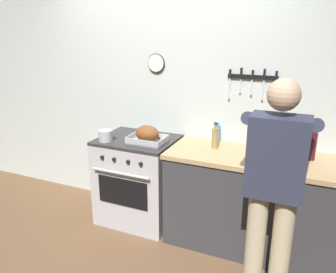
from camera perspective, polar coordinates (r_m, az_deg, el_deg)
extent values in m
cube|color=silver|center=(3.49, 0.61, 7.15)|extent=(6.00, 0.10, 2.60)
cube|color=black|center=(3.16, 14.21, 9.82)|extent=(0.45, 0.02, 0.04)
cube|color=silver|center=(3.21, 10.38, 8.03)|extent=(0.02, 0.00, 0.20)
cube|color=black|center=(3.19, 10.52, 10.48)|extent=(0.02, 0.02, 0.08)
cube|color=silver|center=(3.18, 12.23, 8.44)|extent=(0.01, 0.00, 0.13)
cube|color=black|center=(3.17, 12.36, 10.48)|extent=(0.02, 0.02, 0.10)
cube|color=silver|center=(3.16, 14.06, 8.15)|extent=(0.02, 0.00, 0.14)
cube|color=black|center=(3.15, 14.21, 10.18)|extent=(0.02, 0.02, 0.08)
cube|color=silver|center=(3.15, 15.88, 7.62)|extent=(0.02, 0.00, 0.18)
cube|color=black|center=(3.13, 16.10, 10.13)|extent=(0.02, 0.02, 0.10)
cube|color=silver|center=(3.14, 17.75, 7.49)|extent=(0.02, 0.00, 0.17)
cube|color=black|center=(3.12, 17.97, 9.81)|extent=(0.02, 0.02, 0.08)
cylinder|color=white|center=(3.44, -2.04, 12.39)|extent=(0.17, 0.02, 0.17)
torus|color=black|center=(3.44, -2.04, 12.39)|extent=(0.19, 0.02, 0.19)
cube|color=#38383D|center=(3.18, 18.55, -11.67)|extent=(2.00, 0.62, 0.86)
cube|color=tan|center=(2.99, 19.39, -4.11)|extent=(2.03, 0.65, 0.04)
cube|color=#BCBCC1|center=(3.54, -5.06, -7.52)|extent=(0.76, 0.62, 0.87)
cube|color=black|center=(3.29, -7.74, -9.40)|extent=(0.53, 0.01, 0.28)
cube|color=#2D2D2D|center=(3.37, -5.27, -0.59)|extent=(0.76, 0.62, 0.03)
cylinder|color=black|center=(3.26, -11.17, -3.49)|extent=(0.04, 0.02, 0.04)
cylinder|color=black|center=(3.19, -9.19, -3.86)|extent=(0.04, 0.02, 0.04)
cylinder|color=black|center=(3.11, -6.83, -4.30)|extent=(0.04, 0.02, 0.04)
cylinder|color=black|center=(3.05, -4.66, -4.70)|extent=(0.04, 0.02, 0.04)
cylinder|color=silver|center=(3.18, -8.17, -6.24)|extent=(0.61, 0.02, 0.02)
cylinder|color=#C6B793|center=(2.66, 14.58, -17.48)|extent=(0.14, 0.14, 0.86)
cylinder|color=#C6B793|center=(2.65, 18.60, -18.06)|extent=(0.14, 0.14, 0.86)
cube|color=#2D3347|center=(2.33, 18.11, -3.34)|extent=(0.38, 0.22, 0.56)
sphere|color=tan|center=(2.22, 19.13, 6.72)|extent=(0.21, 0.21, 0.21)
cylinder|color=#2D3347|center=(2.53, 14.40, 2.94)|extent=(0.09, 0.55, 0.22)
cylinder|color=#2D3347|center=(2.50, 23.90, 1.79)|extent=(0.09, 0.55, 0.22)
cube|color=#B7B7BC|center=(3.23, -3.54, -0.97)|extent=(0.34, 0.25, 0.01)
cube|color=#B7B7BC|center=(3.12, -4.60, -1.06)|extent=(0.34, 0.01, 0.05)
cube|color=#B7B7BC|center=(3.33, -2.57, 0.21)|extent=(0.34, 0.01, 0.05)
cube|color=#B7B7BC|center=(3.30, -6.18, -0.03)|extent=(0.01, 0.25, 0.05)
cube|color=#B7B7BC|center=(3.15, -0.80, -0.80)|extent=(0.01, 0.25, 0.05)
ellipsoid|color=brown|center=(3.21, -3.57, 0.49)|extent=(0.24, 0.17, 0.16)
cylinder|color=#B7B7BC|center=(3.32, -10.58, 0.15)|extent=(0.14, 0.14, 0.11)
cube|color=tan|center=(2.93, 18.69, -3.89)|extent=(0.36, 0.24, 0.02)
cylinder|color=black|center=(3.16, 16.17, -0.68)|extent=(0.06, 0.06, 0.16)
cylinder|color=black|center=(3.13, 16.32, 1.00)|extent=(0.03, 0.03, 0.04)
cylinder|color=#B21919|center=(3.13, 16.36, 1.43)|extent=(0.03, 0.03, 0.01)
cylinder|color=#47141E|center=(3.03, 23.25, -1.44)|extent=(0.08, 0.08, 0.24)
cylinder|color=#47141E|center=(2.98, 23.59, 1.25)|extent=(0.03, 0.03, 0.05)
cylinder|color=maroon|center=(2.98, 23.67, 1.87)|extent=(0.04, 0.04, 0.01)
cylinder|color=red|center=(3.12, 14.97, -1.17)|extent=(0.05, 0.05, 0.12)
cylinder|color=red|center=(3.10, 15.08, 0.15)|extent=(0.02, 0.02, 0.03)
cylinder|color=#197219|center=(3.09, 15.11, 0.52)|extent=(0.02, 0.02, 0.01)
cylinder|color=#338CCC|center=(3.28, 8.38, 0.48)|extent=(0.06, 0.06, 0.16)
cylinder|color=#338CCC|center=(3.25, 8.46, 2.08)|extent=(0.03, 0.03, 0.03)
cylinder|color=white|center=(3.25, 8.48, 2.49)|extent=(0.03, 0.03, 0.01)
cylinder|color=#997F4C|center=(3.09, 8.02, -0.31)|extent=(0.06, 0.06, 0.19)
cylinder|color=#997F4C|center=(3.06, 8.11, 1.72)|extent=(0.03, 0.03, 0.04)
cylinder|color=black|center=(3.05, 8.13, 2.22)|extent=(0.03, 0.03, 0.01)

